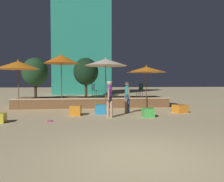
% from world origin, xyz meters
% --- Properties ---
extents(ground_plane, '(120.00, 120.00, 0.00)m').
position_xyz_m(ground_plane, '(0.00, 0.00, 0.00)').
color(ground_plane, '#D1B784').
extents(wooden_deck, '(9.90, 2.90, 0.65)m').
position_xyz_m(wooden_deck, '(-0.75, 10.28, 0.29)').
color(wooden_deck, brown).
rests_on(wooden_deck, ground).
extents(patio_umbrella_0, '(2.47, 2.47, 2.69)m').
position_xyz_m(patio_umbrella_0, '(2.61, 8.72, 2.43)').
color(patio_umbrella_0, brown).
rests_on(patio_umbrella_0, ground).
extents(patio_umbrella_1, '(2.51, 2.51, 2.97)m').
position_xyz_m(patio_umbrella_1, '(-5.16, 8.87, 2.65)').
color(patio_umbrella_1, brown).
rests_on(patio_umbrella_1, ground).
extents(patio_umbrella_2, '(2.14, 2.14, 3.38)m').
position_xyz_m(patio_umbrella_2, '(-2.66, 8.94, 3.03)').
color(patio_umbrella_2, brown).
rests_on(patio_umbrella_2, ground).
extents(patio_umbrella_3, '(2.61, 2.61, 3.13)m').
position_xyz_m(patio_umbrella_3, '(0.02, 8.48, 2.83)').
color(patio_umbrella_3, brown).
rests_on(patio_umbrella_3, ground).
extents(cube_seat_1, '(0.55, 0.55, 0.47)m').
position_xyz_m(cube_seat_1, '(-0.43, 6.54, 0.24)').
color(cube_seat_1, '#2D9EDB').
rests_on(cube_seat_1, ground).
extents(cube_seat_2, '(0.54, 0.54, 0.42)m').
position_xyz_m(cube_seat_2, '(1.74, 5.31, 0.21)').
color(cube_seat_2, '#4CC651').
rests_on(cube_seat_2, ground).
extents(cube_seat_3, '(0.77, 0.77, 0.42)m').
position_xyz_m(cube_seat_3, '(3.85, 6.49, 0.21)').
color(cube_seat_3, orange).
rests_on(cube_seat_3, ground).
extents(cube_seat_4, '(0.58, 0.58, 0.49)m').
position_xyz_m(cube_seat_4, '(-1.68, 6.20, 0.24)').
color(cube_seat_4, orange).
rests_on(cube_seat_4, ground).
extents(person_0, '(0.28, 0.45, 1.69)m').
position_xyz_m(person_0, '(-0.08, 5.36, 0.95)').
color(person_0, tan).
rests_on(person_0, ground).
extents(person_1, '(0.28, 0.50, 1.66)m').
position_xyz_m(person_1, '(0.99, 6.63, 0.93)').
color(person_1, '#997051').
rests_on(person_1, ground).
extents(bistro_chair_0, '(0.46, 0.46, 0.90)m').
position_xyz_m(bistro_chair_0, '(-0.64, 9.47, 1.20)').
color(bistro_chair_0, '#1E4C47').
rests_on(bistro_chair_0, wooden_deck).
extents(bistro_chair_1, '(0.44, 0.44, 0.90)m').
position_xyz_m(bistro_chair_1, '(2.67, 10.44, 1.20)').
color(bistro_chair_1, '#1E4C47').
rests_on(bistro_chair_1, wooden_deck).
extents(frisbee_disc, '(0.26, 0.26, 0.03)m').
position_xyz_m(frisbee_disc, '(-2.70, 4.67, 0.02)').
color(frisbee_disc, '#E54C99').
rests_on(frisbee_disc, ground).
extents(background_tree_0, '(2.64, 2.64, 4.19)m').
position_xyz_m(background_tree_0, '(-1.15, 18.77, 2.73)').
color(background_tree_0, '#3D2B1C').
rests_on(background_tree_0, ground).
extents(background_tree_1, '(2.47, 2.47, 3.97)m').
position_xyz_m(background_tree_1, '(-6.01, 17.14, 2.60)').
color(background_tree_1, '#3D2B1C').
rests_on(background_tree_1, ground).
extents(distant_building, '(7.56, 3.43, 14.29)m').
position_xyz_m(distant_building, '(-1.65, 24.95, 7.15)').
color(distant_building, teal).
rests_on(distant_building, ground).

